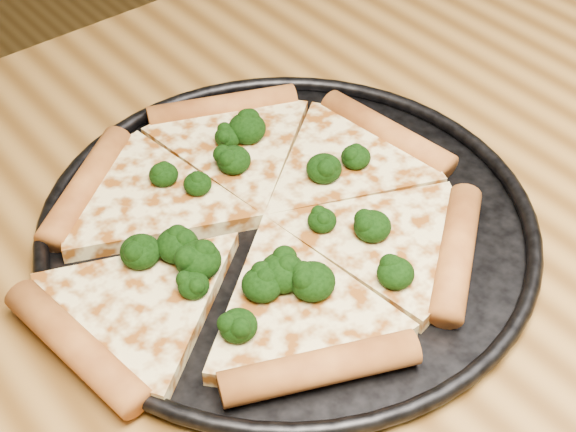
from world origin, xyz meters
TOP-DOWN VIEW (x-y plane):
  - dining_table at (0.00, 0.00)m, footprint 1.20×0.90m
  - pizza_pan at (-0.04, 0.11)m, footprint 0.35×0.35m
  - pizza at (-0.06, 0.12)m, footprint 0.33×0.32m
  - broccoli_florets at (-0.07, 0.11)m, footprint 0.20×0.21m

SIDE VIEW (x-z plane):
  - dining_table at x=0.00m, z-range 0.28..1.03m
  - pizza_pan at x=-0.04m, z-range 0.75..0.77m
  - pizza at x=-0.06m, z-range 0.75..0.78m
  - broccoli_florets at x=-0.07m, z-range 0.76..0.79m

